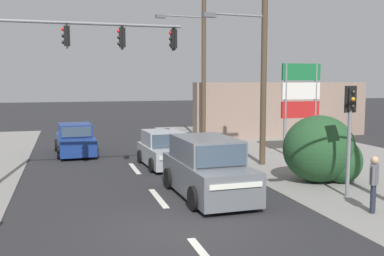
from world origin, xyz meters
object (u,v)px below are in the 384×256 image
(pedestal_signal_right_kerb, at_px, (350,122))
(sedan_kerbside_parked, at_px, (75,140))
(shopping_plaza_sign, at_px, (301,95))
(pedestrian_at_kerb, at_px, (374,181))
(utility_pole_background_right, at_px, (202,50))
(hatchback_oncoming_mid, at_px, (163,150))
(suv_crossing_left, at_px, (207,169))
(utility_pole_midground_right, at_px, (261,55))
(traffic_signal_mast, at_px, (58,62))

(pedestal_signal_right_kerb, xyz_separation_m, sedan_kerbside_parked, (-8.17, 11.10, -1.71))
(shopping_plaza_sign, xyz_separation_m, pedestrian_at_kerb, (-3.24, -9.88, -2.06))
(utility_pole_background_right, distance_m, hatchback_oncoming_mid, 8.68)
(utility_pole_background_right, relative_size, suv_crossing_left, 2.22)
(utility_pole_midground_right, height_order, suv_crossing_left, utility_pole_midground_right)
(utility_pole_background_right, bearing_deg, sedan_kerbside_parked, -165.10)
(traffic_signal_mast, bearing_deg, hatchback_oncoming_mid, 31.82)
(utility_pole_background_right, relative_size, traffic_signal_mast, 1.48)
(pedestal_signal_right_kerb, relative_size, hatchback_oncoming_mid, 0.96)
(utility_pole_midground_right, bearing_deg, suv_crossing_left, -130.92)
(traffic_signal_mast, bearing_deg, utility_pole_background_right, 48.29)
(hatchback_oncoming_mid, xyz_separation_m, sedan_kerbside_parked, (-3.62, 4.32, 0.00))
(utility_pole_background_right, distance_m, traffic_signal_mast, 12.00)
(traffic_signal_mast, bearing_deg, suv_crossing_left, -30.99)
(utility_pole_background_right, xyz_separation_m, hatchback_oncoming_mid, (-3.67, -6.26, -4.76))
(utility_pole_midground_right, xyz_separation_m, suv_crossing_left, (-3.85, -4.44, -3.95))
(utility_pole_midground_right, bearing_deg, shopping_plaza_sign, 35.61)
(pedestal_signal_right_kerb, relative_size, suv_crossing_left, 0.77)
(utility_pole_background_right, distance_m, shopping_plaza_sign, 6.62)
(shopping_plaza_sign, height_order, suv_crossing_left, shopping_plaza_sign)
(utility_pole_midground_right, height_order, pedestal_signal_right_kerb, utility_pole_midground_right)
(traffic_signal_mast, xyz_separation_m, hatchback_oncoming_mid, (4.28, 2.66, -3.65))
(shopping_plaza_sign, bearing_deg, hatchback_oncoming_mid, -169.30)
(pedestrian_at_kerb, bearing_deg, utility_pole_background_right, 91.95)
(utility_pole_midground_right, distance_m, hatchback_oncoming_mid, 5.91)
(hatchback_oncoming_mid, bearing_deg, traffic_signal_mast, -148.18)
(utility_pole_midground_right, height_order, traffic_signal_mast, utility_pole_midground_right)
(suv_crossing_left, bearing_deg, pedestal_signal_right_kerb, -17.94)
(suv_crossing_left, bearing_deg, traffic_signal_mast, 149.01)
(suv_crossing_left, distance_m, hatchback_oncoming_mid, 5.40)
(utility_pole_midground_right, distance_m, pedestrian_at_kerb, 8.48)
(traffic_signal_mast, bearing_deg, shopping_plaza_sign, 19.14)
(utility_pole_background_right, height_order, pedestrian_at_kerb, utility_pole_background_right)
(traffic_signal_mast, xyz_separation_m, shopping_plaza_sign, (11.69, 4.06, -1.37))
(utility_pole_background_right, xyz_separation_m, shopping_plaza_sign, (3.74, -4.86, -2.48))
(pedestal_signal_right_kerb, bearing_deg, suv_crossing_left, 162.06)
(traffic_signal_mast, xyz_separation_m, suv_crossing_left, (4.56, -2.74, -3.47))
(traffic_signal_mast, xyz_separation_m, pedestrian_at_kerb, (8.46, -5.83, -3.43))
(traffic_signal_mast, distance_m, hatchback_oncoming_mid, 6.22)
(pedestal_signal_right_kerb, distance_m, shopping_plaza_sign, 8.68)
(pedestal_signal_right_kerb, distance_m, hatchback_oncoming_mid, 8.33)
(utility_pole_midground_right, distance_m, shopping_plaza_sign, 4.45)
(sedan_kerbside_parked, bearing_deg, shopping_plaza_sign, -14.83)
(traffic_signal_mast, bearing_deg, utility_pole_midground_right, 11.45)
(traffic_signal_mast, relative_size, pedestrian_at_kerb, 4.23)
(traffic_signal_mast, distance_m, suv_crossing_left, 6.35)
(traffic_signal_mast, relative_size, suv_crossing_left, 1.50)
(utility_pole_midground_right, xyz_separation_m, pedestrian_at_kerb, (0.05, -7.53, -3.91))
(sedan_kerbside_parked, bearing_deg, suv_crossing_left, -68.13)
(suv_crossing_left, height_order, sedan_kerbside_parked, suv_crossing_left)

